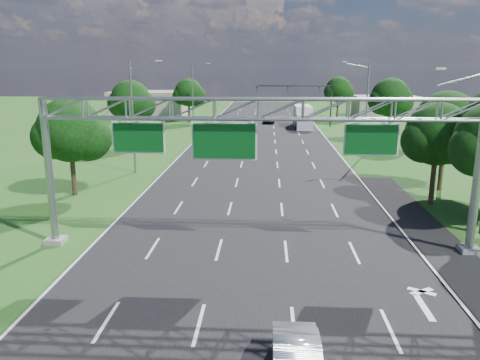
{
  "coord_description": "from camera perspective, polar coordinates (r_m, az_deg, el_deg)",
  "views": [
    {
      "loc": [
        0.69,
        -11.93,
        9.59
      ],
      "look_at": [
        -0.71,
        12.42,
        3.67
      ],
      "focal_mm": 35.0,
      "sensor_mm": 36.0,
      "label": 1
    }
  ],
  "objects": [
    {
      "name": "streetlight_l_far",
      "position": [
        77.96,
        -5.66,
        10.64
      ],
      "size": [
        2.97,
        0.22,
        10.16
      ],
      "color": "gray",
      "rests_on": "ground"
    },
    {
      "name": "tree_verge_la",
      "position": [
        37.29,
        -19.9,
        5.39
      ],
      "size": [
        5.76,
        4.8,
        7.4
      ],
      "color": "#2D2116",
      "rests_on": "ground"
    },
    {
      "name": "road_flare",
      "position": [
        29.23,
        22.23,
        -6.56
      ],
      "size": [
        3.0,
        30.0,
        0.02
      ],
      "primitive_type": "cube",
      "color": "black",
      "rests_on": "ground"
    },
    {
      "name": "tree_verge_re",
      "position": [
        91.06,
        11.95,
        10.6
      ],
      "size": [
        5.76,
        4.8,
        7.84
      ],
      "color": "#2D2116",
      "rests_on": "ground"
    },
    {
      "name": "car_queue_b",
      "position": [
        81.92,
        3.54,
        7.3
      ],
      "size": [
        2.12,
        4.19,
        1.14
      ],
      "primitive_type": "imported",
      "rotation": [
        0.0,
        0.0,
        -0.06
      ],
      "color": "black",
      "rests_on": "ground"
    },
    {
      "name": "traffic_signal",
      "position": [
        77.35,
        8.46,
        10.23
      ],
      "size": [
        12.21,
        0.24,
        7.0
      ],
      "color": "black",
      "rests_on": "ground"
    },
    {
      "name": "box_truck",
      "position": [
        77.13,
        7.68,
        7.62
      ],
      "size": [
        2.77,
        9.08,
        3.43
      ],
      "rotation": [
        0.0,
        0.0,
        0.02
      ],
      "color": "white",
      "rests_on": "ground"
    },
    {
      "name": "car_queue_c",
      "position": [
        65.91,
        -1.67,
        5.97
      ],
      "size": [
        1.89,
        4.61,
        1.56
      ],
      "primitive_type": "imported",
      "rotation": [
        0.0,
        0.0,
        -0.01
      ],
      "color": "black",
      "rests_on": "ground"
    },
    {
      "name": "tree_verge_rd",
      "position": [
        62.03,
        17.9,
        9.35
      ],
      "size": [
        5.76,
        4.8,
        8.28
      ],
      "color": "#2D2116",
      "rests_on": "ground"
    },
    {
      "name": "car_queue_a",
      "position": [
        59.56,
        -1.44,
        5.0
      ],
      "size": [
        2.16,
        4.5,
        1.26
      ],
      "primitive_type": "imported",
      "rotation": [
        0.0,
        0.0,
        -0.09
      ],
      "color": "silver",
      "rests_on": "ground"
    },
    {
      "name": "streetlight_l_near",
      "position": [
        43.79,
        -12.74,
        8.07
      ],
      "size": [
        2.97,
        0.22,
        10.16
      ],
      "color": "gray",
      "rests_on": "ground"
    },
    {
      "name": "tree_verge_lc",
      "position": [
        83.21,
        -6.23,
        10.4
      ],
      "size": [
        5.76,
        4.8,
        7.62
      ],
      "color": "#2D2116",
      "rests_on": "ground"
    },
    {
      "name": "tree_verge_lb",
      "position": [
        59.48,
        -13.11,
        9.28
      ],
      "size": [
        5.76,
        4.8,
        8.06
      ],
      "color": "#2D2116",
      "rests_on": "ground"
    },
    {
      "name": "road",
      "position": [
        43.01,
        2.3,
        0.76
      ],
      "size": [
        18.0,
        180.0,
        0.02
      ],
      "primitive_type": "cube",
      "color": "black",
      "rests_on": "ground"
    },
    {
      "name": "sign_gantry",
      "position": [
        24.08,
        2.44,
        7.2
      ],
      "size": [
        23.5,
        1.0,
        9.56
      ],
      "color": "gray",
      "rests_on": "ground"
    },
    {
      "name": "streetlight_r_mid",
      "position": [
        53.15,
        14.99,
        8.87
      ],
      "size": [
        2.97,
        0.22,
        10.16
      ],
      "color": "gray",
      "rests_on": "ground"
    },
    {
      "name": "ground",
      "position": [
        43.01,
        2.3,
        0.76
      ],
      "size": [
        220.0,
        220.0,
        0.0
      ],
      "primitive_type": "plane",
      "color": "#1E5519",
      "rests_on": "ground"
    },
    {
      "name": "building_left",
      "position": [
        93.01,
        -10.97,
        9.04
      ],
      "size": [
        14.0,
        10.0,
        5.0
      ],
      "primitive_type": "cube",
      "color": "gray",
      "rests_on": "ground"
    },
    {
      "name": "building_right",
      "position": [
        97.07,
        17.38,
        8.56
      ],
      "size": [
        12.0,
        9.0,
        4.0
      ],
      "primitive_type": "cube",
      "color": "gray",
      "rests_on": "ground"
    }
  ]
}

